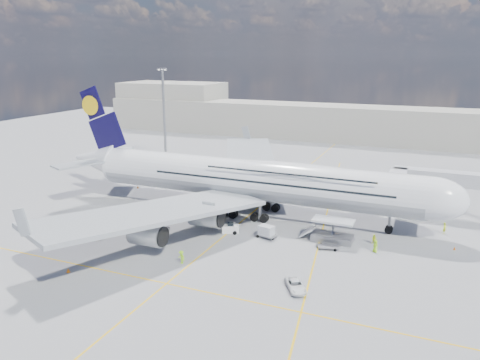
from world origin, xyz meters
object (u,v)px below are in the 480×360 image
at_px(dolly_back, 56,225).
at_px(cone_wing_left_outer, 232,167).
at_px(airliner, 252,179).
at_px(cone_nose, 455,248).
at_px(light_mast, 164,113).
at_px(crew_tug, 181,257).
at_px(cone_tail, 138,187).
at_px(dolly_row_b, 160,224).
at_px(dolly_nose_far, 328,247).
at_px(cone_wing_left_inner, 255,191).
at_px(crew_van, 375,246).
at_px(catering_truck_outer, 246,167).
at_px(crew_nose, 445,228).
at_px(jet_bridge, 425,181).
at_px(dolly_row_a, 102,220).
at_px(cargo_loader, 332,234).
at_px(cone_wing_right_outer, 68,270).
at_px(baggage_tug, 231,228).
at_px(crew_loader, 374,239).
at_px(service_van, 296,285).
at_px(crew_wing, 101,234).
at_px(dolly_row_c, 133,222).
at_px(dolly_nose_near, 266,231).
at_px(catering_truck_inner, 221,171).
at_px(cone_wing_right_inner, 131,241).

xyz_separation_m(dolly_back, cone_wing_left_outer, (10.84, 51.74, -0.08)).
height_order(airliner, cone_nose, airliner).
height_order(light_mast, cone_wing_left_outer, light_mast).
height_order(crew_tug, cone_tail, crew_tug).
height_order(dolly_row_b, dolly_nose_far, dolly_row_b).
xyz_separation_m(dolly_row_b, cone_wing_left_inner, (6.73, 27.55, -0.78)).
bearing_deg(light_mast, airliner, -41.00).
relative_size(airliner, crew_van, 40.59).
xyz_separation_m(catering_truck_outer, crew_nose, (45.63, -23.72, -1.08)).
height_order(jet_bridge, crew_van, jet_bridge).
height_order(dolly_row_a, dolly_back, dolly_row_a).
bearing_deg(cone_tail, cargo_loader, -16.18).
xyz_separation_m(jet_bridge, dolly_row_b, (-41.05, -24.55, -5.80)).
bearing_deg(cone_wing_right_outer, jet_bridge, 44.55).
height_order(dolly_row_b, crew_nose, dolly_row_b).
relative_size(baggage_tug, crew_loader, 1.94).
height_order(dolly_row_a, dolly_row_b, dolly_row_a).
height_order(service_van, cone_nose, service_van).
relative_size(airliner, crew_nose, 41.59).
xyz_separation_m(service_van, cone_tail, (-45.89, 31.50, -0.34)).
xyz_separation_m(service_van, crew_wing, (-34.07, 4.24, 0.19)).
bearing_deg(cone_tail, dolly_row_a, -69.55).
relative_size(dolly_row_c, dolly_nose_near, 0.85).
bearing_deg(jet_bridge, cone_nose, -69.65).
relative_size(dolly_back, crew_nose, 1.81).
bearing_deg(crew_tug, crew_nose, 61.31).
bearing_deg(cone_wing_left_outer, crew_wing, -90.14).
relative_size(dolly_row_c, catering_truck_outer, 0.39).
xyz_separation_m(cone_nose, cone_wing_left_inner, (-39.61, 17.25, 0.03)).
relative_size(dolly_nose_near, crew_tug, 1.79).
bearing_deg(service_van, dolly_back, 142.37).
height_order(dolly_row_b, cone_wing_left_outer, dolly_row_b).
relative_size(catering_truck_outer, crew_nose, 4.06).
bearing_deg(catering_truck_outer, cargo_loader, -62.44).
relative_size(dolly_row_c, crew_van, 1.54).
bearing_deg(service_van, crew_nose, 27.71).
bearing_deg(crew_tug, dolly_row_c, 168.80).
bearing_deg(crew_tug, cargo_loader, 66.11).
bearing_deg(baggage_tug, catering_truck_outer, 84.16).
height_order(baggage_tug, crew_nose, crew_nose).
height_order(dolly_nose_far, crew_nose, crew_nose).
bearing_deg(dolly_row_c, cone_tail, 123.42).
height_order(cargo_loader, service_van, cargo_loader).
distance_m(catering_truck_inner, crew_tug, 48.42).
bearing_deg(service_van, catering_truck_inner, 93.90).
xyz_separation_m(crew_loader, crew_tug, (-24.58, -18.04, 0.18)).
distance_m(cone_wing_left_inner, cone_tail, 26.37).
bearing_deg(cone_wing_right_inner, crew_wing, -172.04).
bearing_deg(catering_truck_inner, cone_wing_left_outer, 73.53).
height_order(catering_truck_inner, crew_nose, catering_truck_inner).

